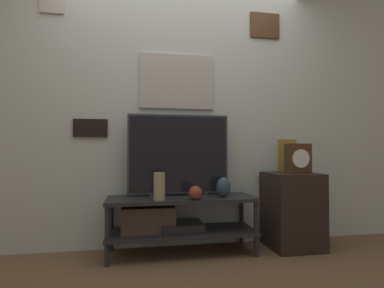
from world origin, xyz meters
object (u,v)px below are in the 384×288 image
object	(u,v)px
vase_urn_stoneware	(223,187)
vase_tall_ceramic	(159,186)
mantel_clock	(298,158)
television	(179,154)
vase_round_glass	(195,193)

from	to	relation	value
vase_urn_stoneware	vase_tall_ceramic	world-z (taller)	vase_tall_ceramic
mantel_clock	vase_urn_stoneware	bearing A→B (deg)	179.93
television	vase_tall_ceramic	distance (m)	0.39
vase_urn_stoneware	vase_round_glass	distance (m)	0.29
television	vase_tall_ceramic	world-z (taller)	television
television	mantel_clock	bearing A→B (deg)	-7.81
vase_tall_ceramic	television	bearing A→B (deg)	49.23
mantel_clock	television	bearing A→B (deg)	172.19
vase_round_glass	mantel_clock	size ratio (longest dim) A/B	0.42
vase_tall_ceramic	mantel_clock	bearing A→B (deg)	3.14
vase_urn_stoneware	mantel_clock	world-z (taller)	mantel_clock
television	vase_tall_ceramic	xyz separation A→B (m)	(-0.19, -0.22, -0.26)
television	vase_tall_ceramic	bearing A→B (deg)	-130.77
vase_round_glass	mantel_clock	world-z (taller)	mantel_clock
vase_urn_stoneware	mantel_clock	xyz separation A→B (m)	(0.72, -0.00, 0.25)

